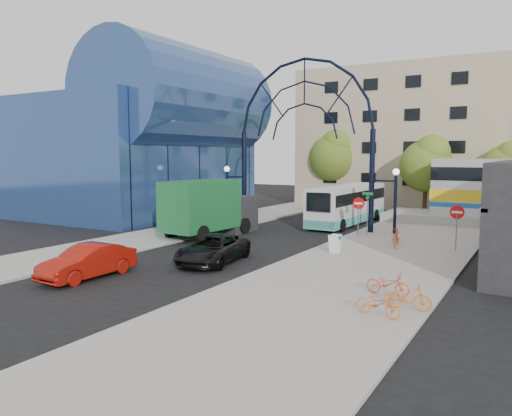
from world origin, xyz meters
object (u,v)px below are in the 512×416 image
Objects in this scene: sandwich_board at (335,242)px; bike_near_b at (397,235)px; stop_sign at (358,207)px; tree_north_a at (427,163)px; city_bus at (348,204)px; gateway_arch at (304,109)px; green_truck at (210,208)px; red_sedan at (88,262)px; street_name_sign at (368,204)px; do_not_enter_sign at (457,217)px; black_suv at (213,249)px; bike_far_c at (378,304)px; tree_north_c at (507,167)px; tree_north_b at (335,155)px; bike_far_a at (388,284)px; bike_far_b at (408,296)px; bike_near_a at (395,239)px.

sandwich_board is 0.65× the size of bike_near_b.
bike_near_b is at bearing -21.90° from stop_sign.
tree_north_a is 0.65× the size of city_bus.
gateway_arch reaches higher than green_truck.
street_name_sign is at bearing 68.27° from red_sedan.
do_not_enter_sign reaches higher than bike_near_b.
do_not_enter_sign is 13.30m from black_suv.
stop_sign is at bearing 32.12° from bike_far_c.
tree_north_a is 6.33m from tree_north_c.
street_name_sign is at bearing -15.07° from gateway_arch.
bike_far_c is (5.84, -15.09, -1.46)m from stop_sign.
bike_far_c is (9.54, -4.31, -0.15)m from black_suv.
gateway_arch reaches higher than bike_near_b.
bike_near_b is at bearing -58.96° from tree_north_b.
bike_near_b is (5.66, -7.05, -0.96)m from city_bus.
tree_north_a is at bearing -21.80° from tree_north_b.
city_bus is at bearing 107.06° from sandwich_board.
stop_sign is 0.36× the size of tree_north_a.
tree_north_a is at bearing 107.03° from do_not_enter_sign.
green_truck is at bearing -118.29° from city_bus.
sandwich_board is at bearing -7.17° from green_truck.
city_bus is 20.23m from bike_far_a.
stop_sign is 17.38m from red_sedan.
do_not_enter_sign is 1.53× the size of bike_far_a.
sandwich_board is at bearing -55.09° from gateway_arch.
black_suv is (1.10, -12.79, -7.87)m from gateway_arch.
black_suv is 3.24× the size of bike_near_b.
do_not_enter_sign is 12.00m from bike_far_b.
gateway_arch reaches higher than sandwich_board.
tree_north_b reaches higher than black_suv.
city_bus is (1.93, 3.93, -7.02)m from gateway_arch.
gateway_arch is 21.67m from bike_far_c.
sandwich_board is 9.74m from bike_far_b.
green_truck is at bearing -118.83° from tree_north_a.
black_suv is at bearing -133.37° from sandwich_board.
street_name_sign is at bearing 20.12° from bike_far_b.
bike_far_b is (5.71, -7.89, -0.16)m from sandwich_board.
street_name_sign is at bearing -57.05° from city_bus.
tree_north_c is at bearing -4.27° from bike_far_b.
green_truck is 18.06m from bike_far_b.
bike_near_a is at bearing -98.28° from bike_near_b.
stop_sign reaches higher than bike_far_c.
red_sedan is 17.61m from bike_near_b.
red_sedan is at bearing 108.11° from bike_far_a.
tree_north_a is at bearing 78.73° from bike_near_a.
tree_north_c is (16.00, -2.00, -0.99)m from tree_north_b.
city_bus is 6.95× the size of bike_far_b.
black_suv is 5.99m from red_sedan.
black_suv is (-4.10, -11.39, -1.44)m from street_name_sign.
stop_sign is at bearing 25.18° from bike_far_a.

